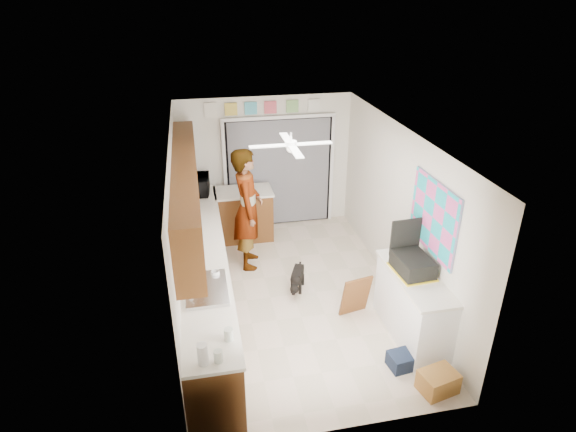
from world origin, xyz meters
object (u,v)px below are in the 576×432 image
cup (215,274)px  navy_crate (402,360)px  suitcase (413,265)px  dog (298,278)px  microwave (198,185)px  paper_towel_roll (203,354)px  cardboard_box (438,382)px  man (248,209)px

cup → navy_crate: cup is taller
suitcase → navy_crate: suitcase is taller
dog → microwave: bearing=148.4°
paper_towel_roll → cardboard_box: (2.63, 0.05, -0.93)m
paper_towel_roll → dog: size_ratio=0.47×
microwave → dog: bearing=-139.4°
cup → paper_towel_roll: bearing=-98.1°
cup → cardboard_box: cup is taller
microwave → paper_towel_roll: bearing=-176.8°
man → suitcase: bearing=-132.2°
microwave → cup: 2.77m
paper_towel_roll → navy_crate: bearing=11.6°
cardboard_box → navy_crate: bearing=119.6°
cup → suitcase: size_ratio=0.20×
man → paper_towel_roll: bearing=172.9°
cup → man: bearing=70.3°
cup → dog: (1.26, 0.87, -0.79)m
microwave → paper_towel_roll: (-0.10, -4.30, -0.04)m
man → cup: bearing=167.6°
cup → paper_towel_roll: (-0.22, -1.53, 0.07)m
microwave → navy_crate: (2.28, -3.81, -1.00)m
navy_crate → man: man is taller
cardboard_box → navy_crate: size_ratio=1.30×
suitcase → cardboard_box: bearing=-97.8°
suitcase → cup: bearing=166.8°
navy_crate → dog: (-0.90, 1.91, 0.10)m
navy_crate → microwave: bearing=120.9°
navy_crate → paper_towel_roll: bearing=-168.4°
navy_crate → man: 3.33m
cup → dog: size_ratio=0.22×
man → microwave: bearing=44.1°
cardboard_box → cup: bearing=148.5°
paper_towel_roll → navy_crate: 2.61m
cup → suitcase: bearing=-9.1°
paper_towel_roll → cardboard_box: size_ratio=0.56×
paper_towel_roll → man: man is taller
cup → dog: bearing=34.5°
microwave → dog: (1.38, -1.90, -0.90)m
microwave → suitcase: 4.10m
paper_towel_roll → dog: 2.95m
cardboard_box → paper_towel_roll: bearing=-178.9°
cup → cardboard_box: (2.41, -1.48, -0.85)m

